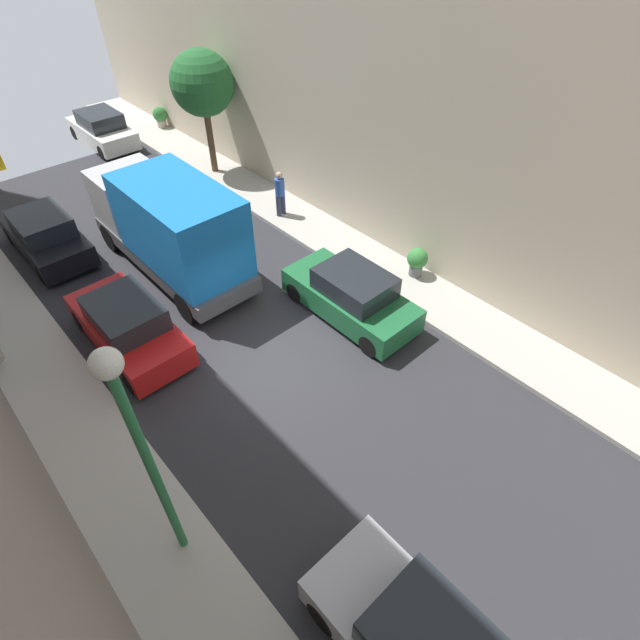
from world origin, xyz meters
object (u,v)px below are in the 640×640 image
object	(u,v)px
parked_car_right_1	(351,296)
potted_plant_4	(417,260)
parked_car_right_2	(102,130)
pedestrian	(280,192)
potted_plant_3	(160,116)
street_tree_1	(202,84)
lamp_post	(138,438)
delivery_truck	(169,226)
parked_car_left_3	(46,236)
parked_car_left_2	(128,326)

from	to	relation	value
parked_car_right_1	potted_plant_4	world-z (taller)	parked_car_right_1
parked_car_right_2	potted_plant_4	world-z (taller)	parked_car_right_2
pedestrian	potted_plant_3	xyz separation A→B (m)	(0.98, 10.83, -0.38)
parked_car_right_1	potted_plant_3	bearing A→B (deg)	79.85
street_tree_1	lamp_post	bearing A→B (deg)	-125.70
delivery_truck	potted_plant_4	xyz separation A→B (m)	(5.50, -5.44, -1.08)
parked_car_right_1	street_tree_1	size ratio (longest dim) A/B	0.87
street_tree_1	potted_plant_4	distance (m)	11.13
parked_car_right_1	delivery_truck	size ratio (longest dim) A/B	0.64
street_tree_1	potted_plant_4	world-z (taller)	street_tree_1
delivery_truck	parked_car_right_2	bearing A→B (deg)	76.74
parked_car_left_3	street_tree_1	xyz separation A→B (m)	(7.58, 1.32, 3.00)
parked_car_right_1	delivery_truck	bearing A→B (deg)	117.12
potted_plant_3	delivery_truck	bearing A→B (deg)	-116.69
parked_car_left_2	delivery_truck	distance (m)	3.57
street_tree_1	potted_plant_3	xyz separation A→B (m)	(0.78, 6.00, -3.03)
delivery_truck	street_tree_1	bearing A→B (deg)	47.12
parked_car_right_2	lamp_post	xyz separation A→B (m)	(-7.30, -19.40, 3.00)
delivery_truck	lamp_post	xyz separation A→B (m)	(-4.60, -7.94, 1.94)
parked_car_left_2	street_tree_1	bearing A→B (deg)	44.05
parked_car_right_1	potted_plant_4	distance (m)	2.81
delivery_truck	lamp_post	bearing A→B (deg)	-120.09
pedestrian	parked_car_right_1	bearing A→B (deg)	-109.12
street_tree_1	potted_plant_4	size ratio (longest dim) A/B	4.98
parked_car_right_2	potted_plant_3	xyz separation A→B (m)	(2.96, -0.21, -0.03)
potted_plant_4	pedestrian	bearing A→B (deg)	98.04
street_tree_1	lamp_post	xyz separation A→B (m)	(-9.48, -13.20, 0.01)
parked_car_left_2	potted_plant_4	size ratio (longest dim) A/B	4.33
delivery_truck	potted_plant_4	distance (m)	7.81
parked_car_right_2	potted_plant_3	world-z (taller)	parked_car_right_2
parked_car_right_1	lamp_post	size ratio (longest dim) A/B	0.78
parked_car_right_2	delivery_truck	xyz separation A→B (m)	(-2.70, -11.46, 1.07)
parked_car_left_2	parked_car_right_1	size ratio (longest dim) A/B	1.00
parked_car_left_3	parked_car_right_2	world-z (taller)	same
potted_plant_4	lamp_post	size ratio (longest dim) A/B	0.18
parked_car_left_3	potted_plant_4	size ratio (longest dim) A/B	4.33
parked_car_right_2	delivery_truck	distance (m)	11.82
parked_car_left_2	delivery_truck	bearing A→B (deg)	37.57
parked_car_right_1	pedestrian	world-z (taller)	pedestrian
parked_car_left_2	parked_car_right_2	xyz separation A→B (m)	(5.40, 13.54, 0.00)
parked_car_right_2	street_tree_1	bearing A→B (deg)	-70.61
pedestrian	parked_car_right_2	bearing A→B (deg)	100.14
pedestrian	street_tree_1	distance (m)	5.51
delivery_truck	street_tree_1	world-z (taller)	street_tree_1
parked_car_right_1	parked_car_left_2	bearing A→B (deg)	149.40
delivery_truck	parked_car_left_3	bearing A→B (deg)	124.41
parked_car_left_2	parked_car_right_2	bearing A→B (deg)	68.25
parked_car_left_2	lamp_post	size ratio (longest dim) A/B	0.78
street_tree_1	parked_car_left_3	bearing A→B (deg)	-170.15
parked_car_left_3	delivery_truck	world-z (taller)	delivery_truck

